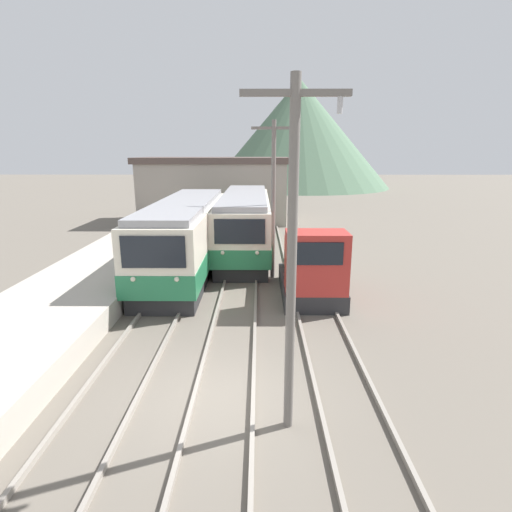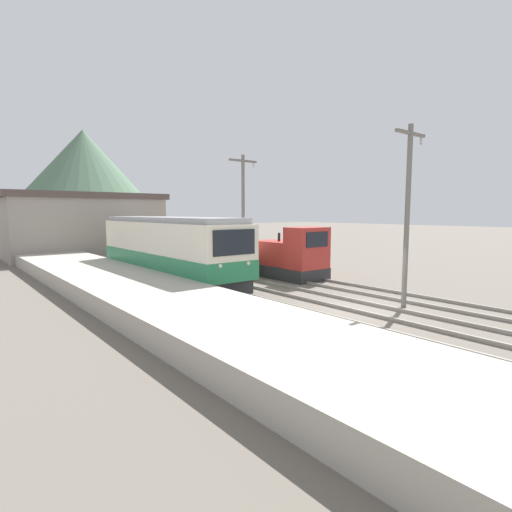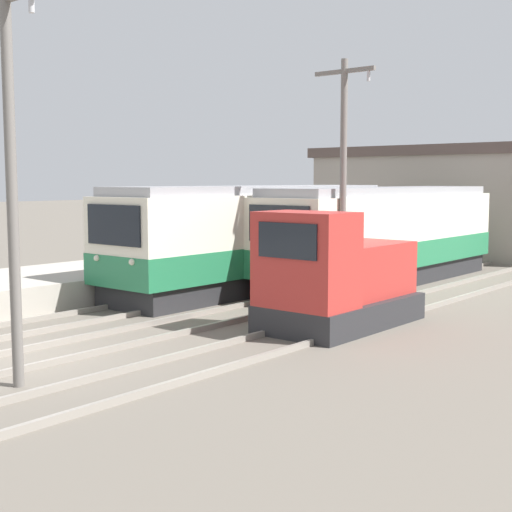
% 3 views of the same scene
% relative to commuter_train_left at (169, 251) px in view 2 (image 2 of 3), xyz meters
% --- Properties ---
extents(ground_plane, '(200.00, 200.00, 0.00)m').
position_rel_commuter_train_left_xyz_m(ground_plane, '(2.60, -10.96, -1.66)').
color(ground_plane, '#665E54').
extents(platform_left, '(4.50, 54.00, 0.81)m').
position_rel_commuter_train_left_xyz_m(platform_left, '(-3.65, -10.96, -1.25)').
color(platform_left, '#ADA599').
rests_on(platform_left, ground).
extents(track_left, '(1.54, 60.00, 0.14)m').
position_rel_commuter_train_left_xyz_m(track_left, '(-0.00, -10.96, -1.59)').
color(track_left, gray).
rests_on(track_left, ground).
extents(track_center, '(1.54, 60.00, 0.14)m').
position_rel_commuter_train_left_xyz_m(track_center, '(2.80, -10.96, -1.59)').
color(track_center, gray).
rests_on(track_center, ground).
extents(track_right, '(1.54, 60.00, 0.14)m').
position_rel_commuter_train_left_xyz_m(track_right, '(5.80, -10.96, -1.59)').
color(track_right, gray).
rests_on(track_right, ground).
extents(commuter_train_left, '(2.84, 12.63, 3.56)m').
position_rel_commuter_train_left_xyz_m(commuter_train_left, '(0.00, 0.00, 0.00)').
color(commuter_train_left, '#28282B').
rests_on(commuter_train_left, ground).
extents(commuter_train_center, '(2.84, 12.47, 3.50)m').
position_rel_commuter_train_left_xyz_m(commuter_train_center, '(2.80, 3.81, -0.02)').
color(commuter_train_center, '#28282B').
rests_on(commuter_train_center, ground).
extents(shunting_locomotive, '(2.40, 4.65, 3.00)m').
position_rel_commuter_train_left_xyz_m(shunting_locomotive, '(5.80, -3.82, -0.45)').
color(shunting_locomotive, '#28282B').
rests_on(shunting_locomotive, ground).
extents(catenary_mast_near, '(2.00, 0.20, 7.21)m').
position_rel_commuter_train_left_xyz_m(catenary_mast_near, '(4.31, -11.96, 2.27)').
color(catenary_mast_near, slate).
rests_on(catenary_mast_near, ground).
extents(catenary_mast_mid, '(2.00, 0.20, 7.21)m').
position_rel_commuter_train_left_xyz_m(catenary_mast_mid, '(4.31, -1.24, 2.27)').
color(catenary_mast_mid, slate).
rests_on(catenary_mast_mid, ground).
extents(station_building, '(12.60, 6.30, 5.42)m').
position_rel_commuter_train_left_xyz_m(station_building, '(-0.17, 15.04, 1.07)').
color(station_building, gray).
rests_on(station_building, ground).
extents(mountain_backdrop, '(30.71, 30.71, 17.57)m').
position_rel_commuter_train_left_xyz_m(mountain_backdrop, '(10.31, 51.07, 7.13)').
color(mountain_backdrop, '#517056').
rests_on(mountain_backdrop, ground).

